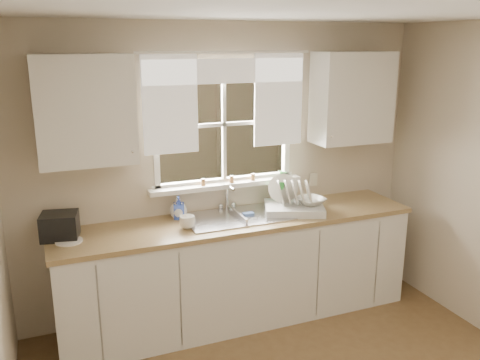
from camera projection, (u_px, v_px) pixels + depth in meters
name	position (u px, v px, depth m)	size (l,w,h in m)	color
room_walls	(366.00, 265.00, 2.58)	(3.62, 4.02, 2.50)	beige
ceiling	(375.00, 3.00, 2.30)	(3.60, 4.00, 0.02)	silver
window	(225.00, 144.00, 4.36)	(1.38, 0.16, 1.06)	white
curtains	(226.00, 92.00, 4.20)	(1.50, 0.03, 0.81)	white
base_cabinets	(239.00, 271.00, 4.35)	(3.00, 0.62, 0.87)	silver
countertop	(239.00, 221.00, 4.23)	(3.04, 0.65, 0.04)	olive
upper_cabinet_left	(85.00, 110.00, 3.69)	(0.70, 0.33, 0.80)	silver
upper_cabinet_right	(352.00, 98.00, 4.52)	(0.70, 0.33, 0.80)	silver
wall_outlet	(313.00, 180.00, 4.77)	(0.08, 0.01, 0.12)	beige
sill_jars	(230.00, 179.00, 4.40)	(0.50, 0.04, 0.06)	brown
sink	(237.00, 225.00, 4.27)	(0.88, 0.52, 0.40)	#B7B7BC
dish_rack	(294.00, 204.00, 4.38)	(0.60, 0.54, 0.31)	silver
bowl	(311.00, 201.00, 4.37)	(0.24, 0.24, 0.06)	silver
soap_bottle_a	(281.00, 189.00, 4.48)	(0.13, 0.13, 0.33)	#297F2D
soap_bottle_b	(179.00, 207.00, 4.20)	(0.09, 0.09, 0.19)	#304CB7
soap_bottle_c	(178.00, 207.00, 4.22)	(0.14, 0.14, 0.19)	beige
saucer	(69.00, 241.00, 3.73)	(0.20, 0.20, 0.01)	silver
cup	(187.00, 222.00, 3.99)	(0.13, 0.13, 0.10)	silver
black_appliance	(60.00, 226.00, 3.78)	(0.26, 0.23, 0.19)	black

